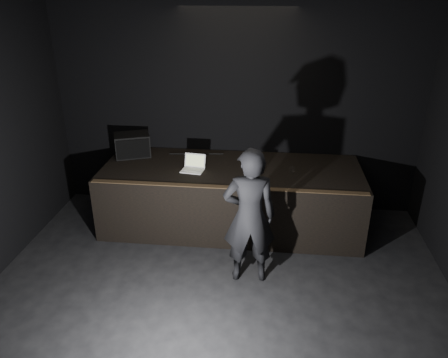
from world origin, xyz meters
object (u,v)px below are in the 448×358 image
stage_monitor (132,145)px  person (249,217)px  stage_riser (231,197)px  beer_can (254,176)px  laptop (194,166)px

stage_monitor → person: bearing=-61.0°
stage_monitor → person: (2.03, -1.71, -0.26)m
stage_riser → beer_can: beer_can is taller
stage_riser → stage_monitor: size_ratio=6.07×
stage_riser → beer_can: bearing=-48.5°
stage_monitor → beer_can: bearing=-41.2°
stage_riser → beer_can: 0.80m
laptop → person: size_ratio=0.20×
stage_riser → beer_can: (0.37, -0.42, 0.57)m
stage_monitor → beer_can: stage_monitor is taller
stage_monitor → person: 2.66m
stage_riser → person: bearing=-75.4°
stage_monitor → laptop: size_ratio=1.80×
beer_can → person: 0.96m
beer_can → person: size_ratio=0.08×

